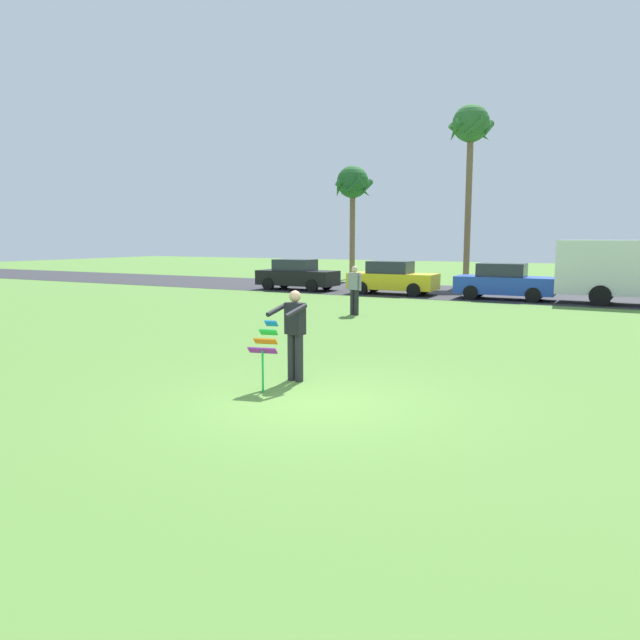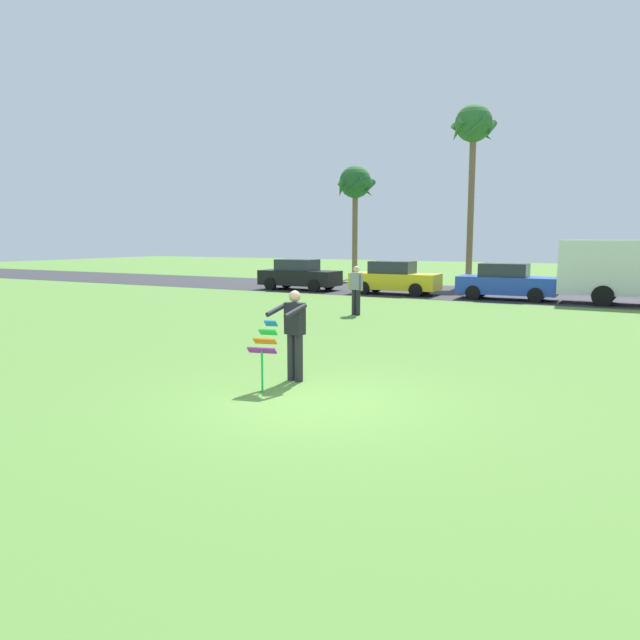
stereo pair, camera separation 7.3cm
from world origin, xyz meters
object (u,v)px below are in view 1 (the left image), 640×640
(person_kite_flyer, at_px, (295,332))
(palm_tree_right_near, at_px, (471,133))
(parked_car_yellow, at_px, (392,278))
(parked_truck_red_cab, at_px, (636,271))
(parked_car_blue, at_px, (504,282))
(palm_tree_left_near, at_px, (353,186))
(person_walker_near, at_px, (355,289))
(kite_held, at_px, (266,344))
(parked_car_black, at_px, (297,275))

(person_kite_flyer, relative_size, palm_tree_right_near, 0.17)
(person_kite_flyer, distance_m, palm_tree_right_near, 26.83)
(parked_car_yellow, height_order, palm_tree_right_near, palm_tree_right_near)
(parked_truck_red_cab, bearing_deg, parked_car_blue, -180.00)
(palm_tree_left_near, height_order, palm_tree_right_near, palm_tree_right_near)
(palm_tree_left_near, relative_size, person_walker_near, 4.29)
(kite_held, bearing_deg, parked_truck_red_cab, 72.61)
(parked_car_black, distance_m, parked_truck_red_cab, 15.71)
(person_kite_flyer, height_order, parked_car_blue, person_kite_flyer)
(person_kite_flyer, relative_size, parked_truck_red_cab, 0.26)
(palm_tree_left_near, bearing_deg, person_walker_near, -64.87)
(parked_car_black, bearing_deg, parked_car_yellow, -0.01)
(kite_held, distance_m, parked_car_black, 20.83)
(parked_car_yellow, relative_size, palm_tree_right_near, 0.41)
(parked_car_blue, distance_m, palm_tree_left_near, 15.99)
(parked_truck_red_cab, height_order, person_walker_near, parked_truck_red_cab)
(parked_car_blue, bearing_deg, palm_tree_left_near, 141.25)
(parked_car_yellow, bearing_deg, palm_tree_right_near, 79.31)
(palm_tree_left_near, bearing_deg, parked_car_yellow, -55.40)
(palm_tree_right_near, relative_size, person_walker_near, 5.91)
(palm_tree_right_near, bearing_deg, person_kite_flyer, -82.76)
(parked_car_yellow, xyz_separation_m, parked_car_blue, (5.25, 0.00, 0.00))
(parked_car_black, relative_size, palm_tree_left_near, 0.57)
(kite_held, xyz_separation_m, parked_car_black, (-9.97, 18.29, -0.06))
(parked_car_blue, distance_m, palm_tree_right_near, 11.87)
(palm_tree_right_near, bearing_deg, parked_truck_red_cab, -42.26)
(parked_car_yellow, distance_m, palm_tree_left_near, 12.64)
(kite_held, bearing_deg, person_kite_flyer, 83.11)
(person_kite_flyer, distance_m, palm_tree_left_near, 29.60)
(kite_held, height_order, parked_car_yellow, parked_car_yellow)
(kite_held, height_order, parked_truck_red_cab, parked_truck_red_cab)
(parked_truck_red_cab, distance_m, palm_tree_right_near, 14.00)
(person_walker_near, bearing_deg, kite_held, -73.78)
(person_kite_flyer, bearing_deg, kite_held, -96.89)
(kite_held, bearing_deg, person_walker_near, 106.22)
(kite_held, distance_m, parked_car_yellow, 18.87)
(parked_car_yellow, relative_size, palm_tree_left_near, 0.57)
(parked_car_black, xyz_separation_m, palm_tree_left_near, (-1.20, 9.44, 5.31))
(parked_car_blue, xyz_separation_m, person_walker_near, (-3.60, -7.96, 0.16))
(palm_tree_right_near, bearing_deg, kite_held, -83.21)
(parked_truck_red_cab, bearing_deg, parked_car_yellow, -180.00)
(parked_truck_red_cab, relative_size, palm_tree_left_near, 0.91)
(palm_tree_left_near, bearing_deg, parked_car_blue, -38.75)
(parked_truck_red_cab, xyz_separation_m, palm_tree_left_near, (-16.90, 9.44, 4.67))
(parked_car_blue, distance_m, parked_truck_red_cab, 5.17)
(person_kite_flyer, distance_m, parked_truck_red_cab, 18.33)
(palm_tree_right_near, bearing_deg, parked_car_yellow, -100.69)
(kite_held, distance_m, palm_tree_left_near, 30.35)
(parked_car_black, relative_size, palm_tree_right_near, 0.41)
(person_kite_flyer, xyz_separation_m, parked_car_blue, (0.49, 17.44, -0.18))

